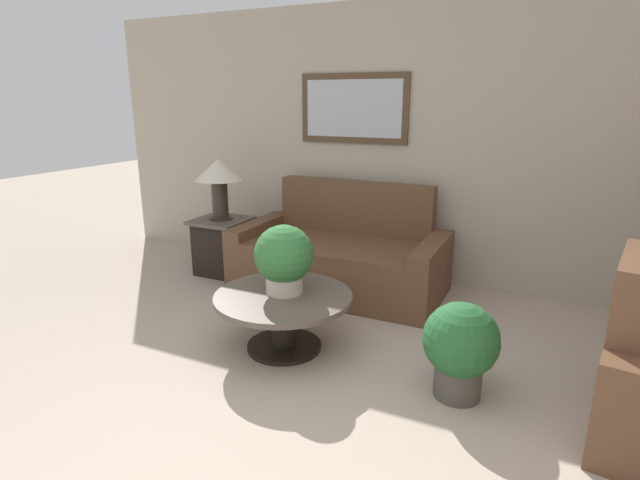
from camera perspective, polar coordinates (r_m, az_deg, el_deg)
The scene contains 7 objects.
wall_back at distance 4.82m, azimuth 11.52°, elevation 10.49°, with size 7.13×0.09×2.60m.
couch_main at distance 4.66m, azimuth 2.36°, elevation -1.99°, with size 1.90×0.96×0.97m.
coffee_table at distance 3.56m, azimuth -4.19°, elevation -7.89°, with size 0.97×0.97×0.41m.
side_table at distance 5.18m, azimuth -11.08°, elevation -0.61°, with size 0.52×0.52×0.57m.
table_lamp at distance 5.03m, azimuth -11.51°, elevation 7.22°, with size 0.46×0.46×0.60m.
potted_plant_on_table at distance 3.47m, azimuth -4.15°, elevation -2.02°, with size 0.41×0.41×0.49m.
potted_plant_floor at distance 3.11m, azimuth 15.75°, elevation -11.58°, with size 0.45×0.45×0.60m.
Camera 1 is at (1.17, -1.49, 1.74)m, focal length 28.00 mm.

